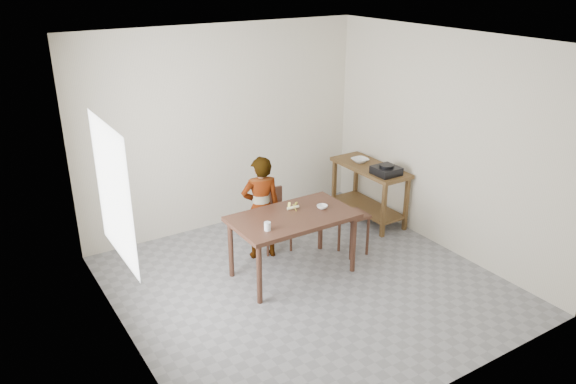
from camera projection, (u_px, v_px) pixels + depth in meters
floor at (307, 286)px, 6.38m from camera, size 4.00×4.00×0.04m
ceiling at (310, 39)px, 5.34m from camera, size 4.00×4.00×0.04m
wall_back at (223, 128)px, 7.44m from camera, size 4.00×0.04×2.70m
wall_front at (457, 252)px, 4.28m from camera, size 4.00×0.04×2.70m
wall_left at (116, 217)px, 4.86m from camera, size 0.04×4.00×2.70m
wall_right at (445, 142)px, 6.86m from camera, size 0.04×4.00×2.70m
window_pane at (113, 193)px, 4.99m from camera, size 0.02×1.10×1.30m
dining_table at (293, 245)px, 6.47m from camera, size 1.40×0.80×0.75m
prep_counter at (369, 193)px, 7.85m from camera, size 0.50×1.20×0.80m
child at (261, 208)px, 6.76m from camera, size 0.54×0.43×1.30m
dining_chair at (274, 221)px, 7.04m from camera, size 0.41×0.41×0.77m
stool at (353, 233)px, 6.97m from camera, size 0.32×0.32×0.54m
glass_tumbler at (267, 226)px, 5.96m from camera, size 0.07×0.07×0.09m
small_bowl at (322, 207)px, 6.49m from camera, size 0.15×0.15×0.04m
banana at (293, 207)px, 6.46m from camera, size 0.18×0.15×0.06m
serving_bowl at (360, 160)px, 7.83m from camera, size 0.24×0.24×0.06m
gas_burner at (386, 171)px, 7.37m from camera, size 0.32×0.32×0.11m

